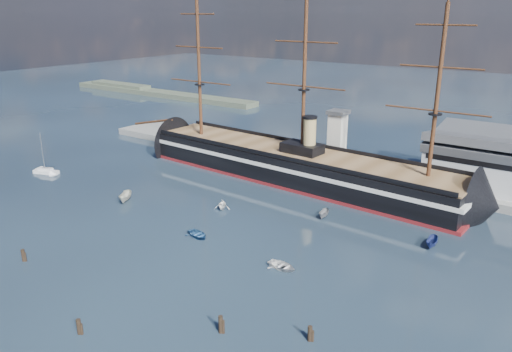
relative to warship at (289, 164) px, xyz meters
The scene contains 16 objects.
ground 20.78m from the warship, 78.83° to the right, with size 600.00×600.00×0.00m, color black.
quay 21.61m from the warship, 48.92° to the left, with size 180.00×18.00×2.00m, color slate.
quay_tower 15.81m from the warship, 61.87° to the left, with size 5.00×5.00×15.00m.
shoreline 154.70m from the warship, 151.00° to the left, with size 120.00×10.00×4.00m.
warship is the anchor object (origin of this frame).
sailboat 66.02m from the warship, 148.39° to the right, with size 7.33×4.26×11.26m.
motorboat_a 42.46m from the warship, 121.74° to the right, with size 6.68×2.45×2.67m, color beige.
motorboat_b 40.88m from the warship, 84.07° to the right, with size 3.31×1.33×1.55m, color navy.
motorboat_c 26.78m from the warship, 41.73° to the right, with size 5.00×1.83×2.00m, color gray.
motorboat_d 26.78m from the warship, 92.28° to the right, with size 6.52×2.83×2.39m, color white.
motorboat_e 48.36m from the warship, 59.50° to the right, with size 3.33×1.33×1.55m, color silver.
motorboat_f 46.80m from the warship, 23.04° to the right, with size 5.70×2.09×2.28m, color navy.
piling_near_left 67.45m from the warship, 102.28° to the right, with size 0.64×0.64×2.97m, color black.
piling_near_mid 74.01m from the warship, 80.99° to the right, with size 0.64×0.64×2.97m, color black.
piling_near_right 67.38m from the warship, 66.11° to the right, with size 0.64×0.64×3.34m, color black.
piling_far_right 67.80m from the warship, 55.72° to the right, with size 0.64×0.64×2.94m, color black.
Camera 1 is at (61.21, -46.27, 42.39)m, focal length 35.00 mm.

